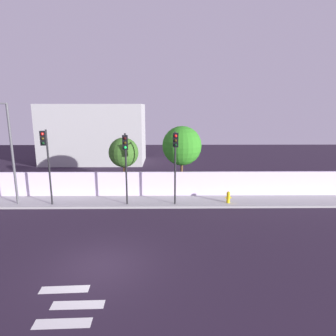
{
  "coord_description": "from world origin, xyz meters",
  "views": [
    {
      "loc": [
        2.75,
        -10.94,
        6.63
      ],
      "look_at": [
        2.95,
        6.5,
        2.89
      ],
      "focal_mm": 30.31,
      "sensor_mm": 36.0,
      "label": 1
    }
  ],
  "objects_px": {
    "street_lamp_curbside": "(8,146)",
    "roadside_tree_leftmost": "(124,153)",
    "traffic_light_right": "(46,152)",
    "roadside_tree_midleft": "(182,146)",
    "traffic_light_center": "(175,153)",
    "fire_hydrant": "(228,197)",
    "traffic_light_left": "(126,155)"
  },
  "relations": [
    {
      "from": "street_lamp_curbside",
      "to": "fire_hydrant",
      "type": "bearing_deg",
      "value": 1.1
    },
    {
      "from": "traffic_light_center",
      "to": "traffic_light_right",
      "type": "xyz_separation_m",
      "value": [
        -8.26,
        -0.07,
        0.11
      ]
    },
    {
      "from": "traffic_light_right",
      "to": "roadside_tree_midleft",
      "type": "height_order",
      "value": "roadside_tree_midleft"
    },
    {
      "from": "traffic_light_center",
      "to": "traffic_light_right",
      "type": "distance_m",
      "value": 8.26
    },
    {
      "from": "fire_hydrant",
      "to": "traffic_light_center",
      "type": "bearing_deg",
      "value": -169.87
    },
    {
      "from": "traffic_light_right",
      "to": "fire_hydrant",
      "type": "bearing_deg",
      "value": 3.5
    },
    {
      "from": "traffic_light_center",
      "to": "fire_hydrant",
      "type": "xyz_separation_m",
      "value": [
        3.7,
        0.66,
        -3.14
      ]
    },
    {
      "from": "traffic_light_center",
      "to": "traffic_light_right",
      "type": "relative_size",
      "value": 0.97
    },
    {
      "from": "traffic_light_center",
      "to": "fire_hydrant",
      "type": "height_order",
      "value": "traffic_light_center"
    },
    {
      "from": "traffic_light_left",
      "to": "traffic_light_center",
      "type": "relative_size",
      "value": 0.98
    },
    {
      "from": "street_lamp_curbside",
      "to": "traffic_light_center",
      "type": "bearing_deg",
      "value": -2.02
    },
    {
      "from": "traffic_light_center",
      "to": "traffic_light_right",
      "type": "bearing_deg",
      "value": -179.51
    },
    {
      "from": "traffic_light_left",
      "to": "fire_hydrant",
      "type": "height_order",
      "value": "traffic_light_left"
    },
    {
      "from": "fire_hydrant",
      "to": "traffic_light_left",
      "type": "bearing_deg",
      "value": -172.82
    },
    {
      "from": "traffic_light_center",
      "to": "roadside_tree_leftmost",
      "type": "bearing_deg",
      "value": 138.96
    },
    {
      "from": "street_lamp_curbside",
      "to": "roadside_tree_leftmost",
      "type": "relative_size",
      "value": 1.54
    },
    {
      "from": "traffic_light_right",
      "to": "street_lamp_curbside",
      "type": "height_order",
      "value": "street_lamp_curbside"
    },
    {
      "from": "roadside_tree_leftmost",
      "to": "fire_hydrant",
      "type": "bearing_deg",
      "value": -19.47
    },
    {
      "from": "traffic_light_right",
      "to": "roadside_tree_leftmost",
      "type": "bearing_deg",
      "value": 37.33
    },
    {
      "from": "traffic_light_right",
      "to": "roadside_tree_leftmost",
      "type": "xyz_separation_m",
      "value": [
        4.45,
        3.39,
        -0.57
      ]
    },
    {
      "from": "traffic_light_right",
      "to": "roadside_tree_leftmost",
      "type": "height_order",
      "value": "traffic_light_right"
    },
    {
      "from": "traffic_light_right",
      "to": "street_lamp_curbside",
      "type": "xyz_separation_m",
      "value": [
        -2.6,
        0.45,
        0.36
      ]
    },
    {
      "from": "traffic_light_center",
      "to": "street_lamp_curbside",
      "type": "xyz_separation_m",
      "value": [
        -10.87,
        0.38,
        0.46
      ]
    },
    {
      "from": "traffic_light_center",
      "to": "roadside_tree_leftmost",
      "type": "relative_size",
      "value": 1.12
    },
    {
      "from": "fire_hydrant",
      "to": "roadside_tree_leftmost",
      "type": "xyz_separation_m",
      "value": [
        -7.52,
        2.66,
        2.67
      ]
    },
    {
      "from": "traffic_light_left",
      "to": "fire_hydrant",
      "type": "xyz_separation_m",
      "value": [
        6.88,
        0.87,
        -3.09
      ]
    },
    {
      "from": "traffic_light_center",
      "to": "traffic_light_left",
      "type": "bearing_deg",
      "value": -176.3
    },
    {
      "from": "street_lamp_curbside",
      "to": "fire_hydrant",
      "type": "relative_size",
      "value": 8.38
    },
    {
      "from": "roadside_tree_leftmost",
      "to": "roadside_tree_midleft",
      "type": "bearing_deg",
      "value": 0.0
    },
    {
      "from": "traffic_light_left",
      "to": "roadside_tree_midleft",
      "type": "height_order",
      "value": "roadside_tree_midleft"
    },
    {
      "from": "roadside_tree_leftmost",
      "to": "roadside_tree_midleft",
      "type": "height_order",
      "value": "roadside_tree_midleft"
    },
    {
      "from": "street_lamp_curbside",
      "to": "roadside_tree_leftmost",
      "type": "bearing_deg",
      "value": 22.62
    }
  ]
}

